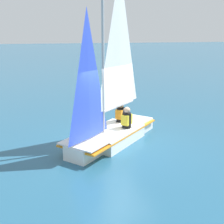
# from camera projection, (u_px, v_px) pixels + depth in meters

# --- Properties ---
(ground_plane) EXTENTS (260.00, 260.00, 0.00)m
(ground_plane) POSITION_uv_depth(u_px,v_px,m) (112.00, 141.00, 9.50)
(ground_plane) COLOR #235675
(sailboat_main) EXTENTS (3.37, 3.99, 5.65)m
(sailboat_main) POSITION_uv_depth(u_px,v_px,m) (112.00, 118.00, 9.28)
(sailboat_main) COLOR white
(sailboat_main) RESTS_ON ground_plane
(sailor_helm) EXTENTS (0.42, 0.43, 1.16)m
(sailor_helm) POSITION_uv_depth(u_px,v_px,m) (127.00, 123.00, 9.49)
(sailor_helm) COLOR black
(sailor_helm) RESTS_ON ground_plane
(sailor_crew) EXTENTS (0.42, 0.43, 1.16)m
(sailor_crew) POSITION_uv_depth(u_px,v_px,m) (121.00, 116.00, 10.17)
(sailor_crew) COLOR black
(sailor_crew) RESTS_ON ground_plane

